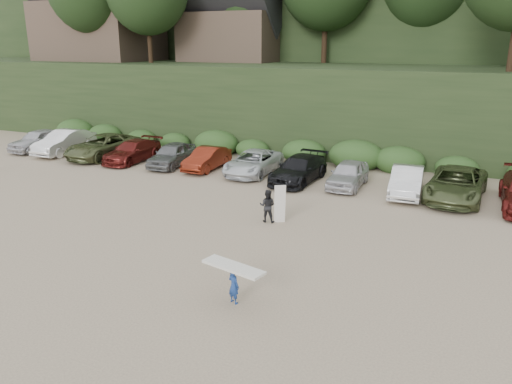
% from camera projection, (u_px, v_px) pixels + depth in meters
% --- Properties ---
extents(ground, '(120.00, 120.00, 0.00)m').
position_uv_depth(ground, '(236.00, 245.00, 19.75)').
color(ground, tan).
rests_on(ground, ground).
extents(hillside_backdrop, '(90.00, 41.50, 28.00)m').
position_uv_depth(hillside_backdrop, '(397.00, 3.00, 47.98)').
color(hillside_backdrop, black).
rests_on(hillside_backdrop, ground).
extents(parked_cars, '(39.15, 6.27, 1.65)m').
position_uv_depth(parked_cars, '(282.00, 166.00, 28.96)').
color(parked_cars, '#BCBCC2').
rests_on(parked_cars, ground).
extents(child_surfer, '(2.16, 1.06, 1.25)m').
position_uv_depth(child_surfer, '(234.00, 278.00, 15.17)').
color(child_surfer, navy).
rests_on(child_surfer, ground).
extents(adult_surfer, '(1.23, 0.67, 1.75)m').
position_uv_depth(adult_surfer, '(269.00, 206.00, 22.06)').
color(adult_surfer, black).
rests_on(adult_surfer, ground).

